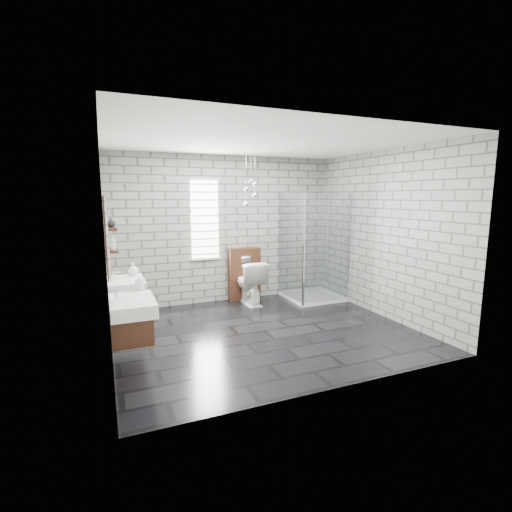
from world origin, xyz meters
TOP-DOWN VIEW (x-y plane):
  - floor at (0.00, 0.00)m, footprint 4.20×3.60m
  - ceiling at (0.00, 0.00)m, footprint 4.20×3.60m
  - wall_back at (0.00, 1.81)m, footprint 4.20×0.02m
  - wall_front at (0.00, -1.81)m, footprint 4.20×0.02m
  - wall_left at (-2.11, 0.00)m, footprint 0.02×3.60m
  - wall_right at (2.11, 0.00)m, footprint 0.02×3.60m
  - vanity_left at (-1.91, -0.62)m, footprint 0.47×0.70m
  - vanity_right at (-1.91, 0.45)m, footprint 0.47×0.70m
  - shelf_lower at (-2.03, -0.05)m, footprint 0.14×0.30m
  - shelf_upper at (-2.03, -0.05)m, footprint 0.14×0.30m
  - window at (-0.40, 1.78)m, footprint 0.56×0.05m
  - cistern_panel at (0.32, 1.70)m, footprint 0.60×0.20m
  - flush_plate at (0.32, 1.60)m, footprint 0.18×0.01m
  - shower_enclosure at (1.50, 1.18)m, footprint 1.00×1.00m
  - pendant_cluster at (0.33, 1.37)m, footprint 0.29×0.21m
  - toilet at (0.32, 1.42)m, footprint 0.45×0.79m
  - soap_bottle_a at (-1.75, -0.24)m, footprint 0.11×0.11m
  - soap_bottle_b at (-1.75, 0.68)m, footprint 0.18×0.18m
  - soap_bottle_c at (-2.02, -0.13)m, footprint 0.09×0.09m
  - vase at (-2.02, 0.06)m, footprint 0.12×0.12m

SIDE VIEW (x-z plane):
  - floor at x=0.00m, z-range -0.02..0.00m
  - toilet at x=0.32m, z-range 0.00..0.80m
  - cistern_panel at x=0.32m, z-range 0.00..1.00m
  - shower_enclosure at x=1.50m, z-range -0.51..1.52m
  - vanity_left at x=-1.91m, z-range -0.03..1.54m
  - vanity_right at x=-1.91m, z-range -0.03..1.54m
  - flush_plate at x=0.32m, z-range 0.74..0.86m
  - soap_bottle_a at x=-1.75m, z-range 0.85..1.03m
  - soap_bottle_b at x=-1.75m, z-range 0.85..1.03m
  - shelf_lower at x=-2.03m, z-range 1.31..1.33m
  - wall_back at x=0.00m, z-range 0.00..2.70m
  - wall_front at x=0.00m, z-range 0.00..2.70m
  - wall_left at x=-2.11m, z-range 0.00..2.70m
  - wall_right at x=2.11m, z-range 0.00..2.70m
  - soap_bottle_c at x=-2.02m, z-range 1.33..1.52m
  - window at x=-0.40m, z-range 0.81..2.29m
  - shelf_upper at x=-2.03m, z-range 1.57..1.59m
  - vase at x=-2.02m, z-range 1.59..1.71m
  - pendant_cluster at x=0.33m, z-range 1.62..2.53m
  - ceiling at x=0.00m, z-range 2.70..2.72m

